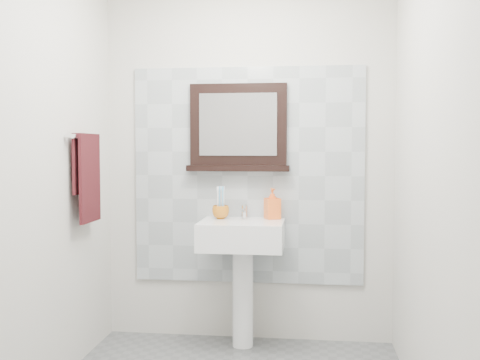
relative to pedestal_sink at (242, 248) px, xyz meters
name	(u,v)px	position (x,y,z in m)	size (l,w,h in m)	color
back_wall	(248,161)	(0.01, 0.23, 0.57)	(2.00, 0.01, 2.50)	beige
front_wall	(170,178)	(0.01, -1.97, 0.57)	(2.00, 0.01, 2.50)	beige
left_wall	(36,166)	(-0.99, -0.87, 0.57)	(0.01, 2.20, 2.50)	beige
right_wall	(429,167)	(1.01, -0.87, 0.57)	(0.01, 2.20, 2.50)	beige
splashback	(248,176)	(0.01, 0.21, 0.47)	(1.60, 0.02, 1.50)	#A1AAAF
pedestal_sink	(242,248)	(0.00, 0.00, 0.00)	(0.55, 0.44, 0.96)	white
toothbrush_cup	(221,212)	(-0.16, 0.10, 0.23)	(0.11, 0.11, 0.09)	#BF6B16
toothbrushes	(221,201)	(-0.16, 0.10, 0.31)	(0.05, 0.04, 0.21)	white
soap_dispenser	(272,204)	(0.19, 0.13, 0.29)	(0.09, 0.10, 0.21)	#F13C1C
framed_mirror	(238,130)	(-0.05, 0.19, 0.79)	(0.71, 0.11, 0.60)	black
towel_bar	(86,137)	(-0.94, -0.33, 0.73)	(0.07, 0.40, 0.03)	silver
hand_towel	(87,171)	(-0.93, -0.33, 0.52)	(0.06, 0.30, 0.55)	#360F12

